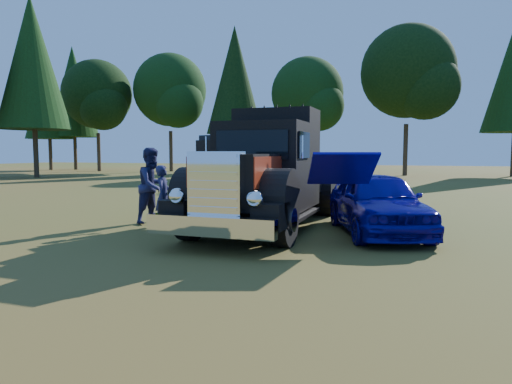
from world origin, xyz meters
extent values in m
plane|color=#354F17|center=(0.00, 0.00, 0.00)|extent=(120.00, 120.00, 0.00)
cylinder|color=#2D2116|center=(-32.00, 30.00, 2.16)|extent=(0.36, 0.36, 4.32)
cone|color=black|center=(-32.00, 30.00, 7.80)|extent=(4.80, 4.80, 9.00)
cylinder|color=#2D2116|center=(-25.00, 29.00, 1.89)|extent=(0.36, 0.36, 3.78)
sphere|color=black|center=(-25.00, 29.00, 7.56)|extent=(6.72, 6.72, 6.72)
sphere|color=black|center=(-23.74, 28.16, 6.30)|extent=(4.62, 4.62, 4.62)
cylinder|color=#2D2116|center=(-18.00, 31.00, 1.98)|extent=(0.36, 0.36, 3.96)
sphere|color=black|center=(-18.00, 31.00, 7.92)|extent=(7.04, 7.04, 7.04)
sphere|color=black|center=(-16.68, 30.12, 6.60)|extent=(4.84, 4.84, 4.84)
cylinder|color=#2D2116|center=(-11.00, 30.50, 2.34)|extent=(0.36, 0.36, 4.68)
cone|color=black|center=(-11.00, 30.50, 8.45)|extent=(5.20, 5.20, 9.75)
cylinder|color=#2D2116|center=(-4.00, 29.50, 1.71)|extent=(0.36, 0.36, 3.42)
sphere|color=black|center=(-4.00, 29.50, 6.84)|extent=(6.08, 6.08, 6.08)
sphere|color=black|center=(-2.86, 28.74, 5.70)|extent=(4.18, 4.18, 4.18)
cylinder|color=#2D2116|center=(4.00, 30.00, 2.07)|extent=(0.36, 0.36, 4.14)
sphere|color=black|center=(4.00, 30.00, 8.28)|extent=(7.36, 7.36, 7.36)
sphere|color=black|center=(5.38, 29.08, 6.90)|extent=(5.06, 5.06, 5.06)
cylinder|color=#2D2116|center=(-22.00, 18.00, 2.34)|extent=(0.36, 0.36, 4.68)
cone|color=black|center=(-22.00, 18.00, 8.45)|extent=(5.20, 5.20, 9.75)
cylinder|color=#2D2116|center=(-30.06, 31.53, 2.31)|extent=(0.36, 0.36, 4.62)
cone|color=black|center=(-30.06, 31.53, 8.34)|extent=(5.13, 5.13, 9.62)
cylinder|color=black|center=(0.25, -0.15, 0.55)|extent=(0.32, 1.10, 1.10)
cylinder|color=black|center=(2.35, -0.15, 0.55)|extent=(0.32, 1.10, 1.10)
cylinder|color=black|center=(0.25, 4.65, 0.55)|extent=(0.32, 1.10, 1.10)
cylinder|color=black|center=(2.35, 4.65, 0.55)|extent=(0.32, 1.10, 1.10)
cylinder|color=black|center=(0.58, 4.65, 0.55)|extent=(0.32, 1.10, 1.10)
cylinder|color=black|center=(2.02, 4.65, 0.55)|extent=(0.32, 1.10, 1.10)
cube|color=black|center=(1.30, 2.45, 0.62)|extent=(1.60, 6.40, 0.28)
cube|color=white|center=(1.30, -1.40, 0.55)|extent=(2.50, 0.22, 0.36)
cube|color=white|center=(1.30, -1.10, 1.25)|extent=(1.05, 0.30, 1.30)
cube|color=black|center=(1.30, -0.05, 1.30)|extent=(1.35, 1.80, 1.10)
cube|color=maroon|center=(0.61, -0.05, 1.50)|extent=(0.02, 1.80, 0.60)
cube|color=maroon|center=(1.99, -0.05, 1.50)|extent=(0.02, 1.80, 0.60)
cylinder|color=black|center=(0.35, -0.15, 0.95)|extent=(0.55, 1.24, 1.24)
cylinder|color=black|center=(2.25, -0.15, 0.95)|extent=(0.55, 1.24, 1.24)
sphere|color=white|center=(0.52, -1.17, 1.05)|extent=(0.32, 0.32, 0.32)
sphere|color=white|center=(2.08, -1.17, 1.05)|extent=(0.32, 0.32, 0.32)
cube|color=black|center=(1.30, 1.50, 1.55)|extent=(2.05, 1.30, 2.10)
cube|color=black|center=(1.30, 0.83, 2.05)|extent=(1.70, 0.05, 0.65)
cube|color=black|center=(1.30, 2.80, 1.75)|extent=(2.05, 1.30, 2.50)
cube|color=black|center=(1.30, 4.45, 0.95)|extent=(2.00, 2.00, 0.35)
cube|color=black|center=(-0.22, 1.92, 1.45)|extent=(1.02, 0.53, 1.50)
cube|color=maroon|center=(-0.25, 1.96, 1.30)|extent=(0.78, 0.38, 0.75)
imported|color=#1107A9|center=(3.96, 2.02, 0.73)|extent=(3.05, 4.59, 1.45)
cube|color=#1107A9|center=(3.39, 0.42, 1.55)|extent=(1.54, 1.31, 0.67)
imported|color=#1C2842|center=(-1.24, 1.29, 0.78)|extent=(0.50, 0.64, 1.56)
imported|color=#1E2D46|center=(-1.79, 1.68, 1.00)|extent=(0.97, 1.13, 2.00)
imported|color=#0B3C44|center=(-11.31, 25.83, 0.64)|extent=(2.37, 4.10, 1.28)
camera|label=1|loc=(4.77, -8.80, 1.88)|focal=32.00mm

